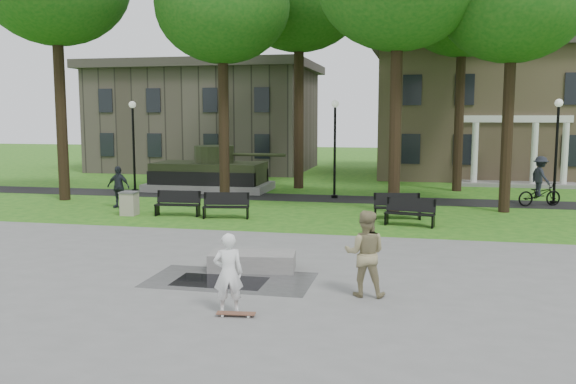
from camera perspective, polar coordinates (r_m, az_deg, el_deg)
name	(u,v)px	position (r m, az deg, el deg)	size (l,w,h in m)	color
ground	(260,253)	(17.94, -2.60, -5.70)	(120.00, 120.00, 0.00)	#215F16
plaza	(201,304)	(13.33, -8.14, -10.30)	(22.00, 16.00, 0.02)	gray
footpath	(323,198)	(29.53, 3.31, -0.60)	(44.00, 2.60, 0.01)	black
building_right	(505,110)	(43.27, 19.63, 7.22)	(17.00, 12.00, 8.60)	#9E8460
building_left	(207,121)	(46.09, -7.54, 6.62)	(15.00, 10.00, 7.20)	#4C443D
tree_1	(222,6)	(29.26, -6.17, 16.89)	(6.20, 6.20, 11.63)	black
tree_5	(463,4)	(33.95, 16.06, 16.52)	(6.40, 6.40, 12.44)	black
lamp_left	(133,139)	(32.62, -14.26, 4.84)	(0.36, 0.36, 4.73)	black
lamp_mid	(335,141)	(29.51, 4.41, 4.82)	(0.36, 0.36, 4.73)	black
lamp_right	(557,143)	(29.86, 23.84, 4.25)	(0.36, 0.36, 4.73)	black
tank_monument	(210,174)	(32.93, -7.31, 1.65)	(7.45, 3.40, 2.40)	gray
puddle	(220,281)	(14.92, -6.38, -8.32)	(2.20, 1.20, 0.00)	black
concrete_block	(253,261)	(15.91, -3.34, -6.47)	(2.20, 1.00, 0.45)	gray
skateboard	(236,315)	(12.41, -4.89, -11.37)	(0.78, 0.20, 0.07)	brown
skateboarder	(228,273)	(12.42, -5.61, -7.56)	(0.60, 0.39, 1.65)	white
friend_watching	(365,253)	(13.59, 7.22, -5.72)	(0.93, 0.73, 1.92)	#93885F
pedestrian_walker	(118,187)	(27.49, -15.60, 0.46)	(1.07, 0.44, 1.82)	#21252C
cyclist	(540,186)	(29.13, 22.50, 0.54)	(2.14, 1.43, 2.22)	black
park_bench_0	(178,203)	(24.78, -10.23, -1.00)	(1.83, 0.66, 1.00)	black
park_bench_1	(227,205)	(23.94, -5.77, -1.20)	(1.85, 0.82, 1.00)	black
park_bench_2	(397,205)	(24.03, 10.20, -1.25)	(1.85, 0.79, 1.00)	black
park_bench_3	(410,211)	(22.62, 11.32, -1.80)	(1.85, 0.84, 1.00)	black
trash_bin	(129,203)	(25.35, -14.62, -1.02)	(0.69, 0.69, 0.96)	gray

